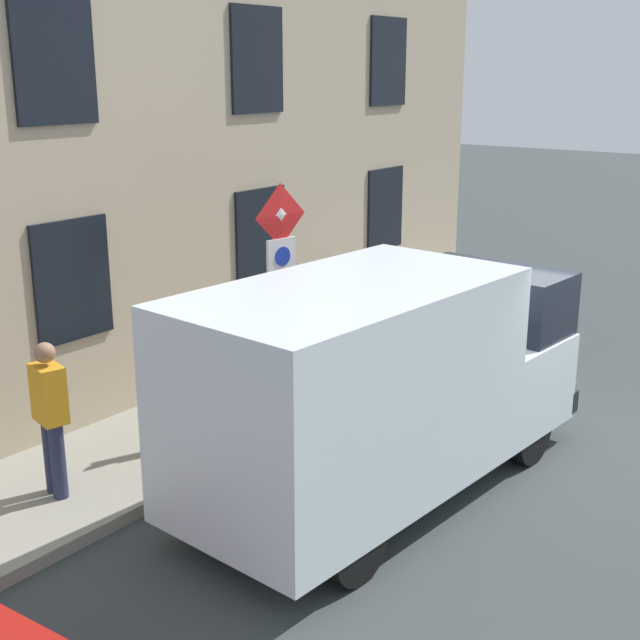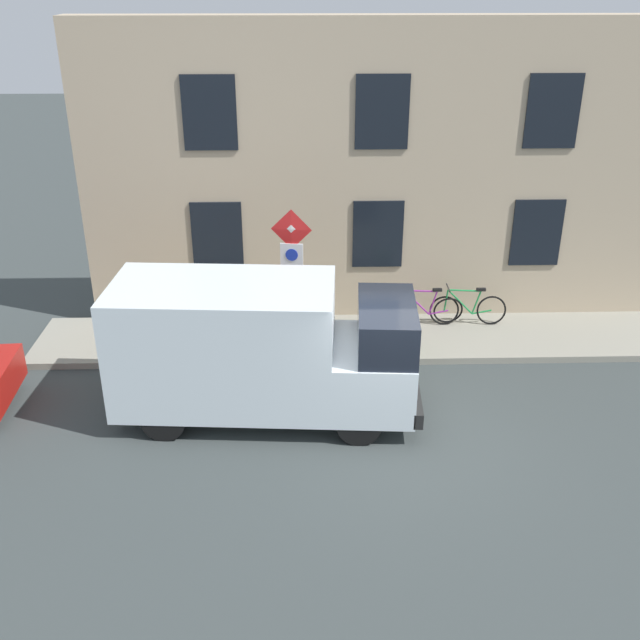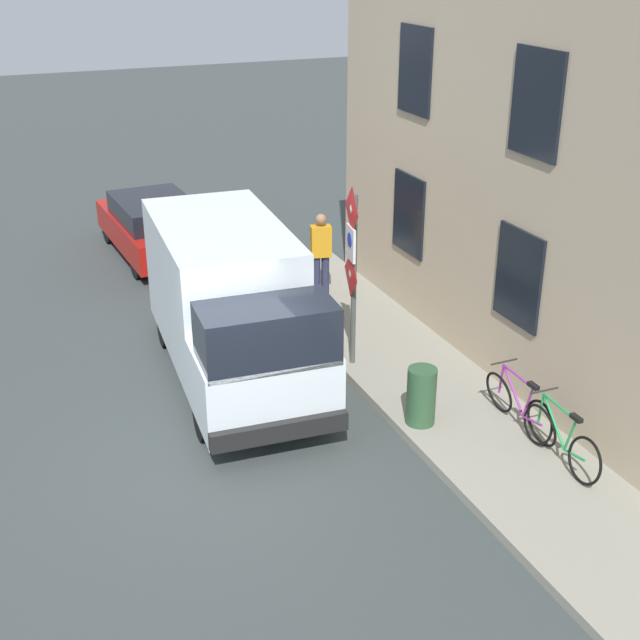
# 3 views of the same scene
# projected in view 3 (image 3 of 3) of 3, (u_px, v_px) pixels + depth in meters

# --- Properties ---
(ground_plane) EXTENTS (80.00, 80.00, 0.00)m
(ground_plane) POSITION_uv_depth(u_px,v_px,m) (225.00, 461.00, 12.08)
(ground_plane) COLOR #373E3E
(sidewalk_slab) EXTENTS (2.16, 14.73, 0.14)m
(sidewalk_slab) POSITION_uv_depth(u_px,v_px,m) (450.00, 406.00, 13.36)
(sidewalk_slab) COLOR gray
(sidewalk_slab) RESTS_ON ground_plane
(building_facade) EXTENTS (0.75, 12.73, 6.51)m
(building_facade) POSITION_uv_depth(u_px,v_px,m) (547.00, 200.00, 12.55)
(building_facade) COLOR tan
(building_facade) RESTS_ON ground_plane
(sign_post_stacked) EXTENTS (0.19, 0.56, 2.99)m
(sign_post_stacked) POSITION_uv_depth(u_px,v_px,m) (351.00, 257.00, 13.79)
(sign_post_stacked) COLOR #474C47
(sign_post_stacked) RESTS_ON sidewalk_slab
(delivery_van) EXTENTS (2.36, 5.45, 2.50)m
(delivery_van) POSITION_uv_depth(u_px,v_px,m) (231.00, 303.00, 13.89)
(delivery_van) COLOR silver
(delivery_van) RESTS_ON ground_plane
(parked_hatchback) EXTENTS (1.97, 4.09, 1.38)m
(parked_hatchback) POSITION_uv_depth(u_px,v_px,m) (154.00, 225.00, 19.60)
(parked_hatchback) COLOR #AA1610
(parked_hatchback) RESTS_ON ground_plane
(bicycle_green) EXTENTS (0.46, 1.71, 0.89)m
(bicycle_green) POSITION_uv_depth(u_px,v_px,m) (561.00, 438.00, 11.68)
(bicycle_green) COLOR black
(bicycle_green) RESTS_ON sidewalk_slab
(bicycle_purple) EXTENTS (0.46, 1.71, 0.89)m
(bicycle_purple) POSITION_uv_depth(u_px,v_px,m) (519.00, 406.00, 12.49)
(bicycle_purple) COLOR black
(bicycle_purple) RESTS_ON sidewalk_slab
(pedestrian) EXTENTS (0.45, 0.35, 1.72)m
(pedestrian) POSITION_uv_depth(u_px,v_px,m) (321.00, 252.00, 16.93)
(pedestrian) COLOR #262B47
(pedestrian) RESTS_ON sidewalk_slab
(litter_bin) EXTENTS (0.44, 0.44, 0.90)m
(litter_bin) POSITION_uv_depth(u_px,v_px,m) (421.00, 396.00, 12.59)
(litter_bin) COLOR #2D5133
(litter_bin) RESTS_ON sidewalk_slab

